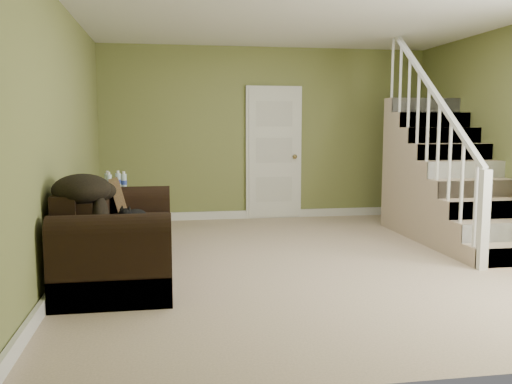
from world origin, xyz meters
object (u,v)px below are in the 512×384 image
object	(u,v)px
side_table	(118,218)
banana	(136,229)
sofa	(116,241)
cat	(135,219)

from	to	relation	value
side_table	banana	bearing A→B (deg)	-79.44
sofa	banana	xyz separation A→B (m)	(0.21, -0.32, 0.17)
sofa	cat	world-z (taller)	sofa
side_table	banana	xyz separation A→B (m)	(0.30, -1.58, 0.16)
side_table	cat	world-z (taller)	side_table
sofa	side_table	size ratio (longest dim) A/B	2.46
sofa	banana	size ratio (longest dim) A/B	10.69
sofa	banana	world-z (taller)	sofa
sofa	cat	xyz separation A→B (m)	(0.20, -0.21, 0.24)
side_table	sofa	bearing A→B (deg)	-86.21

